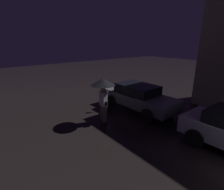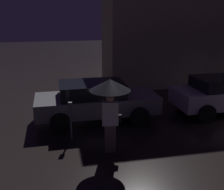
# 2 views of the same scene
# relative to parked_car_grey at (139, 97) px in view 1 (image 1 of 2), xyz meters

# --- Properties ---
(parked_car_grey) EXTENTS (4.46, 1.95, 1.45)m
(parked_car_grey) POSITION_rel_parked_car_grey_xyz_m (0.00, 0.00, 0.00)
(parked_car_grey) COLOR slate
(parked_car_grey) RESTS_ON ground
(pedestrian_with_umbrella) EXTENTS (1.14, 1.14, 2.16)m
(pedestrian_with_umbrella) POSITION_rel_parked_car_grey_xyz_m (0.04, -2.49, 0.96)
(pedestrian_with_umbrella) COLOR #66564C
(pedestrian_with_umbrella) RESTS_ON ground
(parking_meter) EXTENTS (0.12, 0.10, 1.24)m
(parking_meter) POSITION_rel_parked_car_grey_xyz_m (-1.01, -1.47, -0.00)
(parking_meter) COLOR #4C5154
(parking_meter) RESTS_ON ground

